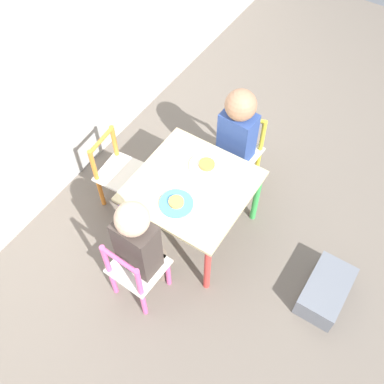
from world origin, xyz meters
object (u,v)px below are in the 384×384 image
(plate_right, at_px, (207,165))
(child_right, at_px, (236,133))
(kids_table, at_px, (192,191))
(plate_left, at_px, (176,203))
(chair_orange, at_px, (119,173))
(child_left, at_px, (139,242))
(chair_pink, at_px, (136,271))
(chair_yellow, at_px, (239,152))
(storage_bin, at_px, (326,291))

(plate_right, bearing_deg, child_right, -3.98)
(kids_table, height_order, plate_left, plate_left)
(chair_orange, xyz_separation_m, child_right, (0.48, -0.52, 0.22))
(child_right, xyz_separation_m, plate_right, (-0.29, 0.02, -0.01))
(kids_table, xyz_separation_m, plate_left, (-0.15, 0.00, 0.07))
(chair_orange, bearing_deg, child_left, -134.55)
(kids_table, distance_m, chair_pink, 0.52)
(chair_yellow, bearing_deg, plate_right, -91.12)
(child_right, bearing_deg, chair_orange, -134.53)
(chair_orange, distance_m, plate_right, 0.57)
(kids_table, xyz_separation_m, chair_orange, (-0.04, 0.50, -0.14))
(kids_table, bearing_deg, plate_right, 0.00)
(kids_table, bearing_deg, chair_pink, 177.33)
(chair_orange, bearing_deg, chair_yellow, -48.60)
(child_right, bearing_deg, plate_right, -91.34)
(plate_left, bearing_deg, storage_bin, -78.50)
(chair_orange, distance_m, child_right, 0.74)
(chair_pink, height_order, storage_bin, chair_pink)
(child_left, height_order, plate_right, child_left)
(kids_table, relative_size, child_right, 0.81)
(child_left, relative_size, plate_right, 3.90)
(child_right, bearing_deg, plate_left, -89.33)
(chair_yellow, relative_size, plate_right, 2.56)
(chair_yellow, height_order, child_right, child_right)
(child_right, relative_size, plate_right, 3.86)
(chair_pink, xyz_separation_m, plate_left, (0.35, -0.02, 0.21))
(chair_orange, bearing_deg, plate_left, -106.96)
(kids_table, bearing_deg, chair_orange, 94.58)
(chair_pink, xyz_separation_m, storage_bin, (0.52, -0.88, -0.17))
(chair_pink, relative_size, chair_yellow, 1.00)
(chair_yellow, bearing_deg, child_left, -90.02)
(chair_orange, bearing_deg, storage_bin, -91.87)
(chair_orange, distance_m, storage_bin, 1.37)
(chair_pink, xyz_separation_m, plate_right, (0.65, -0.02, 0.21))
(chair_orange, distance_m, child_left, 0.66)
(kids_table, height_order, chair_pink, chair_pink)
(chair_yellow, bearing_deg, child_right, -90.00)
(kids_table, height_order, chair_yellow, chair_yellow)
(kids_table, relative_size, chair_orange, 1.21)
(chair_pink, height_order, plate_right, chair_pink)
(kids_table, distance_m, child_left, 0.45)
(chair_yellow, relative_size, child_right, 0.66)
(plate_right, distance_m, storage_bin, 0.94)
(chair_pink, bearing_deg, child_right, -89.98)
(chair_yellow, bearing_deg, kids_table, -90.00)
(chair_pink, relative_size, child_right, 0.66)
(chair_pink, distance_m, plate_right, 0.68)
(chair_pink, xyz_separation_m, chair_orange, (0.46, 0.48, 0.00))
(child_left, bearing_deg, storage_bin, -149.29)
(chair_pink, distance_m, child_right, 0.97)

